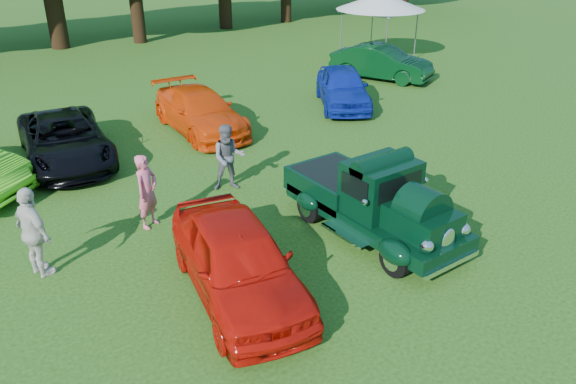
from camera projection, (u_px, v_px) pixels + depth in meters
ground at (353, 240)px, 12.38m from camera, size 120.00×120.00×0.00m
hero_pickup at (372, 201)px, 12.38m from camera, size 2.13×4.58×1.79m
red_convertible at (238, 260)px, 10.31m from camera, size 2.66×4.64×1.49m
back_car_black at (65, 139)px, 16.14m from camera, size 2.93×5.16×1.36m
back_car_orange at (200, 111)px, 18.48m from camera, size 2.23×4.79×1.35m
back_car_blue at (343, 87)px, 20.96m from camera, size 3.74×4.52×1.45m
back_car_green at (381, 62)px, 24.53m from camera, size 3.17×4.65×1.45m
spectator_pink at (147, 191)px, 12.61m from camera, size 0.76×0.69×1.75m
spectator_grey at (229, 158)px, 14.39m from camera, size 1.05×0.96×1.75m
spectator_white at (34, 233)px, 10.81m from camera, size 0.74×1.19×1.89m
canopy_tent at (381, 2)px, 26.96m from camera, size 5.06×5.06×3.22m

